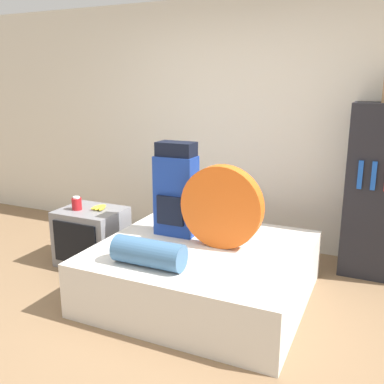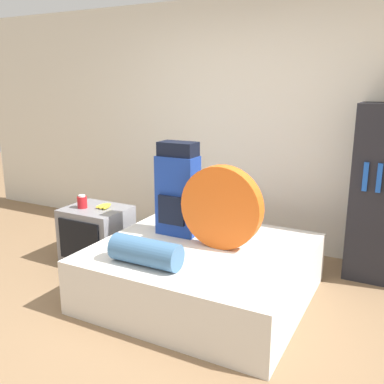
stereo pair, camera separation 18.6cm
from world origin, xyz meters
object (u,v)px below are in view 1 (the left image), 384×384
backpack (176,191)px  canister (77,204)px  television (92,236)px  tent_bag (222,207)px  sleeping_roll (149,253)px

backpack → canister: bearing=-176.4°
backpack → television: size_ratio=1.35×
backpack → tent_bag: 0.49m
tent_bag → television: size_ratio=1.12×
sleeping_roll → tent_bag: bearing=59.3°
tent_bag → canister: 1.53m
sleeping_roll → backpack: bearing=100.2°
tent_bag → sleeping_roll: tent_bag is taller
tent_bag → canister: bearing=177.8°
backpack → tent_bag: (0.47, -0.12, -0.06)m
backpack → tent_bag: size_ratio=1.21×
television → backpack: bearing=0.8°
television → canister: 0.36m
backpack → television: backpack is taller
backpack → sleeping_roll: 0.77m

